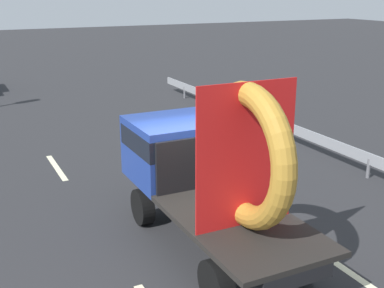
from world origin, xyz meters
The scene contains 6 objects.
ground_plane centered at (0.00, 0.00, 0.00)m, with size 120.00×120.00×0.00m, color #28282B.
flatbed_truck centered at (-0.11, -0.07, 1.58)m, with size 2.02×5.27×3.56m.
guardrail centered at (5.58, 6.75, 0.53)m, with size 0.10×15.60×0.71m.
lane_dash_left_far centered at (-1.93, 5.54, 0.00)m, with size 2.35×0.16×0.01m, color beige.
lane_dash_right_near centered at (1.71, -2.42, 0.00)m, with size 2.58×0.16×0.01m, color beige.
lane_dash_right_far centered at (1.71, 5.54, 0.00)m, with size 2.54×0.16×0.01m, color beige.
Camera 1 is at (-4.45, -8.45, 4.98)m, focal length 46.66 mm.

